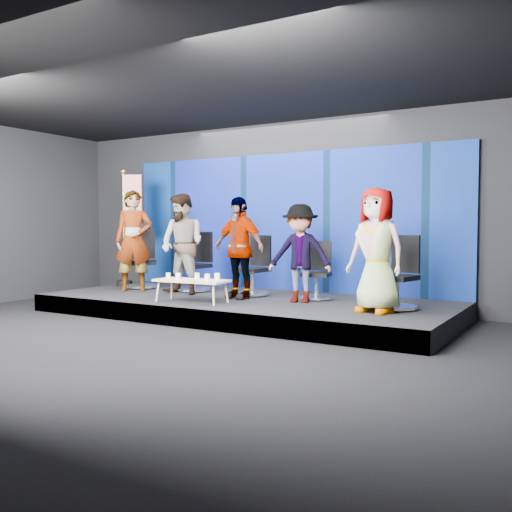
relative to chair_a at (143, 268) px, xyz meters
The scene contains 21 objects.
ground 3.84m from the chair_a, 47.62° to the right, with size 10.00×10.00×0.00m, color black.
room_walls 4.16m from the chair_a, 47.62° to the right, with size 10.02×8.02×3.51m.
riser 2.62m from the chair_a, ahead, with size 7.00×3.00×0.30m, color black.
backdrop 2.94m from the chair_a, 24.51° to the left, with size 7.00×0.08×2.60m, color navy.
chair_a is the anchor object (origin of this frame).
panelist_a 0.76m from the chair_a, 65.93° to the right, with size 0.69×0.45×1.89m, color black.
chair_b 1.26m from the chair_a, ahead, with size 0.67×0.67×1.11m.
panelist_b 1.49m from the chair_a, 17.69° to the right, with size 0.87×0.68×1.80m, color black.
chair_c 2.53m from the chair_a, ahead, with size 0.66×0.66×1.06m.
panelist_c 2.60m from the chair_a, ahead, with size 1.00×0.42×1.71m, color black.
chair_d 3.70m from the chair_a, ahead, with size 0.65×0.65×0.97m.
panelist_d 3.66m from the chair_a, ahead, with size 1.01×0.58×1.57m, color black.
chair_e 5.22m from the chair_a, ahead, with size 0.73×0.73×1.09m.
panelist_e 5.11m from the chair_a, ahead, with size 0.86×0.56×1.76m, color black.
coffee_table 2.46m from the chair_a, 29.55° to the right, with size 1.23×0.60×0.37m.
mug_a 2.05m from the chair_a, 36.13° to the right, with size 0.07×0.07×0.09m, color silver.
mug_b 2.28m from the chair_a, 33.57° to the right, with size 0.08×0.08×0.10m, color silver.
mug_c 2.43m from the chair_a, 26.96° to the right, with size 0.08×0.08×0.10m, color silver.
mug_d 2.72m from the chair_a, 26.25° to the right, with size 0.08×0.08×0.10m, color silver.
mug_e 2.76m from the chair_a, 23.00° to the right, with size 0.09×0.09×0.11m, color silver.
flag_stand 1.04m from the chair_a, 159.64° to the left, with size 0.53×0.33×2.39m.
Camera 1 is at (5.13, -5.68, 1.52)m, focal length 40.00 mm.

